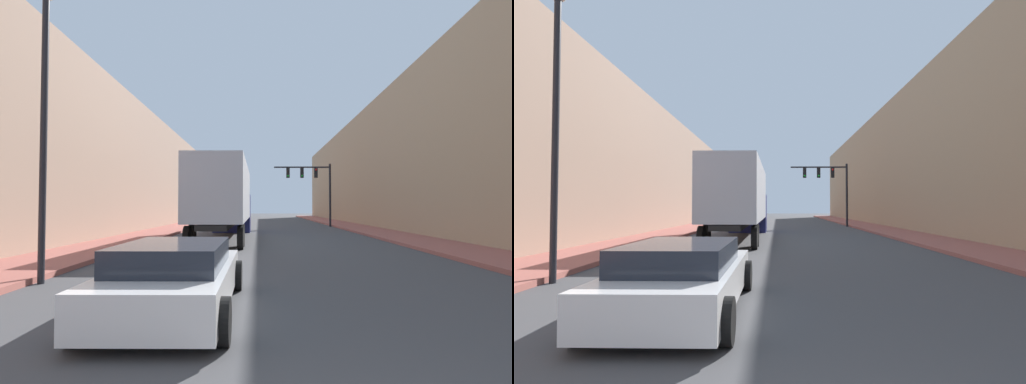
% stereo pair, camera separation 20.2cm
% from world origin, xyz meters
% --- Properties ---
extents(sidewalk_right, '(2.95, 80.00, 0.15)m').
position_xyz_m(sidewalk_right, '(7.39, 30.00, 0.07)').
color(sidewalk_right, '#9E564C').
rests_on(sidewalk_right, ground).
extents(sidewalk_left, '(2.95, 80.00, 0.15)m').
position_xyz_m(sidewalk_left, '(-7.39, 30.00, 0.07)').
color(sidewalk_left, '#9E564C').
rests_on(sidewalk_left, ground).
extents(building_right, '(6.00, 80.00, 10.66)m').
position_xyz_m(building_right, '(11.86, 30.00, 5.33)').
color(building_right, tan).
rests_on(building_right, ground).
extents(building_left, '(6.00, 80.00, 9.08)m').
position_xyz_m(building_left, '(-11.86, 30.00, 4.54)').
color(building_left, '#997A66').
rests_on(building_left, ground).
extents(semi_truck, '(2.54, 14.31, 4.02)m').
position_xyz_m(semi_truck, '(-2.54, 21.39, 2.27)').
color(semi_truck, '#B2B7C1').
rests_on(semi_truck, ground).
extents(sedan_car, '(2.12, 4.76, 1.20)m').
position_xyz_m(sedan_car, '(-2.07, 5.76, 0.59)').
color(sedan_car, silver).
rests_on(sedan_car, ground).
extents(traffic_signal_gantry, '(5.15, 0.35, 5.65)m').
position_xyz_m(traffic_signal_gantry, '(4.36, 34.72, 4.02)').
color(traffic_signal_gantry, black).
rests_on(traffic_signal_gantry, ground).
extents(street_lamp, '(0.44, 0.44, 7.23)m').
position_xyz_m(street_lamp, '(-5.77, 8.18, 4.60)').
color(street_lamp, black).
rests_on(street_lamp, ground).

